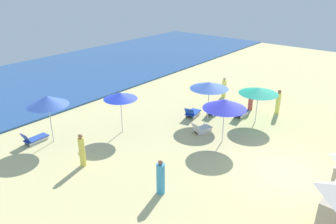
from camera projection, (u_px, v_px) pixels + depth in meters
name	position (u px, v px, depth m)	size (l,w,h in m)	color
ground_plane	(285.00, 173.00, 15.62)	(60.00, 60.00, 0.00)	#DACC87
ocean	(35.00, 82.00, 28.56)	(60.00, 15.27, 0.12)	#2B5491
umbrella_0	(225.00, 104.00, 17.67)	(2.42, 2.42, 2.56)	silver
lounge_chair_0_0	(201.00, 129.00, 19.52)	(1.36, 0.87, 0.68)	silver
umbrella_1	(259.00, 91.00, 20.28)	(2.45, 2.45, 2.27)	silver
lounge_chair_1_0	(240.00, 113.00, 21.67)	(1.29, 0.57, 0.81)	silver
umbrella_2	(47.00, 101.00, 17.59)	(2.25, 2.25, 2.76)	silver
lounge_chair_2_0	(34.00, 139.00, 18.35)	(1.45, 0.64, 0.74)	silver
umbrella_3	(209.00, 85.00, 20.46)	(2.45, 2.45, 2.56)	silver
lounge_chair_3_0	(213.00, 110.00, 22.06)	(1.24, 0.58, 0.73)	silver
lounge_chair_3_1	(192.00, 113.00, 21.70)	(1.38, 0.85, 0.74)	silver
umbrella_4	(120.00, 96.00, 18.81)	(1.98, 1.98, 2.49)	silver
beachgoer_0	(161.00, 178.00, 13.89)	(0.43, 0.43, 1.63)	#439CCF
beachgoer_1	(251.00, 99.00, 22.69)	(0.36, 0.36, 1.58)	#D24E49
beachgoer_2	(278.00, 102.00, 21.99)	(0.43, 0.43, 1.70)	#F8F065
beachgoer_3	(82.00, 151.00, 15.91)	(0.38, 0.38, 1.73)	#E6D254
beachgoer_4	(224.00, 88.00, 25.05)	(0.44, 0.44, 1.56)	#F9F76C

